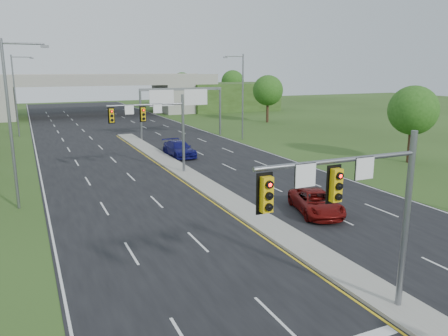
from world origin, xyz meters
name	(u,v)px	position (x,y,z in m)	size (l,w,h in m)	color
ground	(397,308)	(0.00, 0.00, 0.00)	(240.00, 240.00, 0.00)	#2C4418
road	(154,154)	(0.00, 35.00, 0.01)	(24.00, 160.00, 0.02)	black
median	(192,177)	(0.00, 23.00, 0.10)	(2.00, 54.00, 0.16)	gray
lane_markings	(165,165)	(-0.60, 28.91, 0.02)	(23.72, 160.00, 0.01)	gold
signal_mast_near	(362,200)	(-2.26, -0.07, 4.73)	(6.62, 0.60, 7.00)	slate
signal_mast_far	(158,122)	(-2.26, 24.93, 4.73)	(6.62, 0.60, 7.00)	slate
sign_gantry	(181,99)	(6.68, 44.92, 5.24)	(11.58, 0.44, 6.67)	slate
overpass	(92,97)	(0.00, 80.00, 3.55)	(80.00, 14.00, 8.10)	gray
lightpole_l_mid	(13,117)	(-13.30, 20.00, 6.10)	(2.85, 0.25, 11.00)	slate
lightpole_l_far	(16,92)	(-13.30, 55.00, 6.10)	(2.85, 0.25, 11.00)	slate
lightpole_r_far	(241,93)	(13.30, 40.00, 6.10)	(2.85, 0.25, 11.00)	slate
tree_r_near	(413,110)	(22.00, 20.00, 5.18)	(4.80, 4.80, 7.60)	#382316
tree_r_mid	(268,90)	(26.00, 55.00, 5.51)	(5.20, 5.20, 8.12)	#382316
tree_back_c	(182,84)	(24.00, 94.00, 5.51)	(5.60, 5.60, 8.32)	#382316
tree_back_d	(233,82)	(38.00, 94.00, 5.84)	(6.00, 6.00, 8.85)	#382316
car_far_a	(316,202)	(4.00, 10.79, 0.75)	(2.43, 5.26, 1.46)	#620B09
car_far_b	(179,149)	(2.09, 32.43, 0.83)	(2.27, 5.58, 1.62)	#0E0E56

